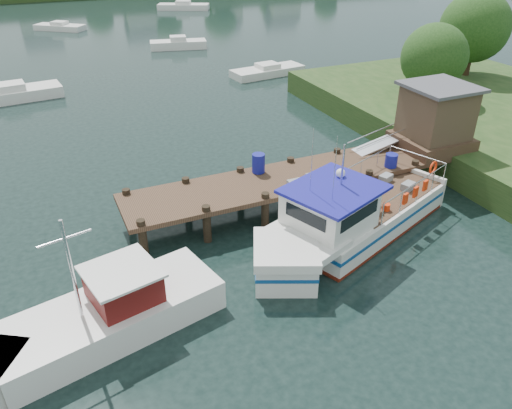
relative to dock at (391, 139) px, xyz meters
name	(u,v)px	position (x,y,z in m)	size (l,w,h in m)	color
ground_plane	(263,210)	(-6.51, -0.01, -2.24)	(160.00, 160.00, 0.00)	black
dock	(391,139)	(0.00, 0.00, 0.00)	(16.60, 3.00, 4.78)	#442F20
lobster_boat	(348,219)	(-4.43, -3.40, -1.32)	(10.23, 6.04, 5.06)	silver
work_boat	(99,318)	(-14.19, -4.84, -1.56)	(8.19, 3.94, 4.29)	silver
moored_far	(183,6)	(6.98, 55.57, -1.79)	(7.43, 5.26, 1.21)	silver
moored_a	(12,94)	(-16.06, 21.13, -1.79)	(6.76, 2.91, 1.21)	silver
moored_b	(178,44)	(-0.77, 32.07, -1.80)	(5.70, 3.01, 1.20)	silver
moored_c	(268,71)	(3.07, 19.66, -1.89)	(6.27, 2.75, 0.96)	silver
moored_d	(60,27)	(-10.47, 46.83, -1.88)	(5.70, 5.08, 0.97)	silver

